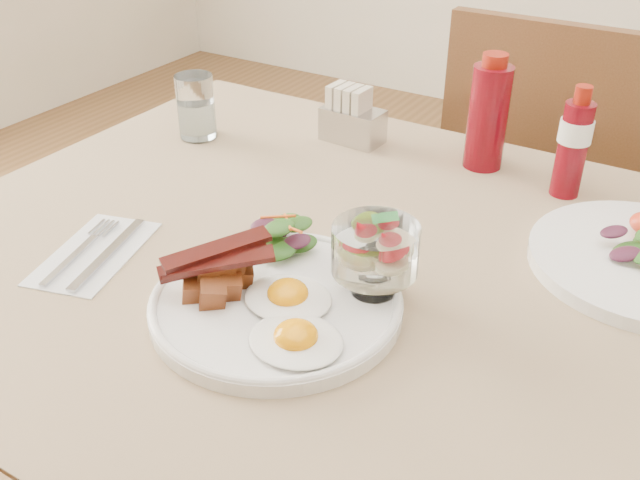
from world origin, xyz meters
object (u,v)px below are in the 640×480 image
fruit_cup (375,250)px  hot_sauce_bottle (573,144)px  table (422,342)px  ketchup_bottle (488,115)px  sugar_caddy (351,119)px  water_glass (196,110)px  main_plate (276,304)px  chair_far (554,214)px

fruit_cup → hot_sauce_bottle: 0.39m
table → ketchup_bottle: ketchup_bottle is taller
sugar_caddy → water_glass: 0.26m
ketchup_bottle → hot_sauce_bottle: 0.14m
hot_sauce_bottle → fruit_cup: bearing=-106.7°
fruit_cup → sugar_caddy: 0.45m
fruit_cup → hot_sauce_bottle: hot_sauce_bottle is taller
hot_sauce_bottle → sugar_caddy: size_ratio=1.55×
table → fruit_cup: (-0.04, -0.07, 0.16)m
sugar_caddy → water_glass: (-0.23, -0.12, 0.01)m
water_glass → table: bearing=-21.0°
main_plate → ketchup_bottle: bearing=82.5°
ketchup_bottle → sugar_caddy: size_ratio=1.70×
fruit_cup → ketchup_bottle: bearing=93.1°
chair_far → fruit_cup: 0.79m
chair_far → sugar_caddy: size_ratio=8.97×
table → sugar_caddy: sugar_caddy is taller
table → hot_sauce_bottle: bearing=76.6°
ketchup_bottle → hot_sauce_bottle: ketchup_bottle is taller
ketchup_bottle → water_glass: (-0.45, -0.14, -0.04)m
water_glass → chair_far: bearing=42.7°
table → hot_sauce_bottle: hot_sauce_bottle is taller
chair_far → water_glass: 0.74m
chair_far → ketchup_bottle: 0.45m
chair_far → main_plate: 0.84m
fruit_cup → hot_sauce_bottle: (0.11, 0.37, 0.01)m
hot_sauce_bottle → water_glass: hot_sauce_bottle is taller
table → main_plate: (-0.12, -0.14, 0.10)m
chair_far → ketchup_bottle: chair_far is taller
main_plate → table: bearing=47.7°
fruit_cup → water_glass: bearing=151.0°
main_plate → ketchup_bottle: (0.06, 0.47, 0.07)m
chair_far → sugar_caddy: bearing=-128.9°
sugar_caddy → water_glass: size_ratio=0.98×
hot_sauce_bottle → water_glass: (-0.58, -0.11, -0.03)m
hot_sauce_bottle → sugar_caddy: hot_sauce_bottle is taller
main_plate → fruit_cup: 0.13m
chair_far → fruit_cup: chair_far is taller
hot_sauce_bottle → water_glass: bearing=-168.9°
fruit_cup → sugar_caddy: size_ratio=0.93×
hot_sauce_bottle → ketchup_bottle: bearing=168.2°
chair_far → hot_sauce_bottle: 0.47m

